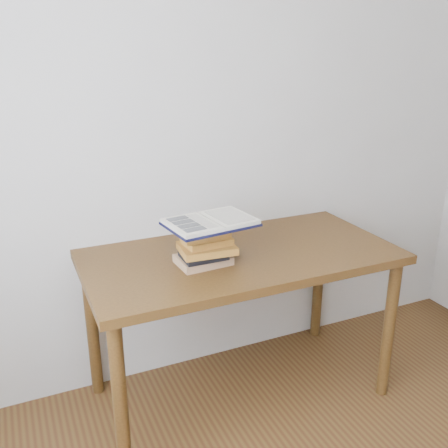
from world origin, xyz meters
name	(u,v)px	position (x,y,z in m)	size (l,w,h in m)	color
desk	(241,271)	(0.04, 1.38, 0.70)	(1.48, 0.74, 0.79)	#4F3213
book_stack	(205,245)	(-0.16, 1.33, 0.89)	(0.26, 0.21, 0.19)	#916D4B
open_book	(210,222)	(-0.14, 1.31, 1.00)	(0.40, 0.31, 0.03)	black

